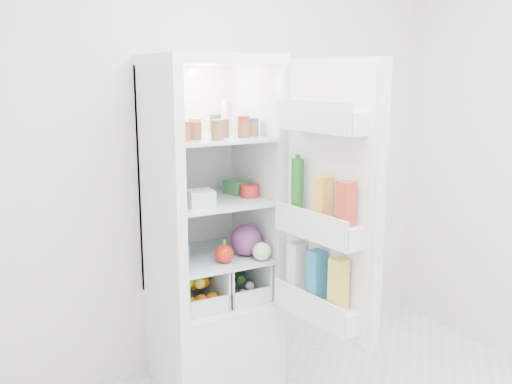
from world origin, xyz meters
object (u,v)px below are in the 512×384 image
fridge_door (328,207)px  mushroom_bowl (179,250)px  refrigerator (208,266)px  red_cabbage (246,240)px

fridge_door → mushroom_bowl: bearing=31.1°
refrigerator → fridge_door: size_ratio=1.38×
red_cabbage → fridge_door: 0.58m
mushroom_bowl → red_cabbage: bearing=-27.3°
refrigerator → mushroom_bowl: size_ratio=13.46×
fridge_door → refrigerator: bearing=21.2°
refrigerator → fridge_door: refrigerator is taller
refrigerator → mushroom_bowl: refrigerator is taller
red_cabbage → fridge_door: fridge_door is taller
refrigerator → mushroom_bowl: 0.20m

